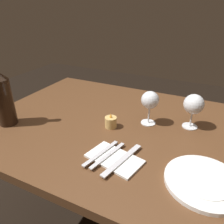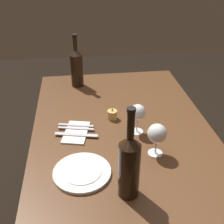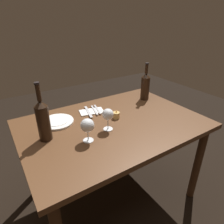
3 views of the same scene
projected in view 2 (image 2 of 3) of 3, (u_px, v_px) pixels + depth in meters
name	position (u px, v px, depth m)	size (l,w,h in m)	color
ground_plane	(119.00, 219.00, 1.89)	(6.00, 6.00, 0.00)	black
dining_table	(121.00, 138.00, 1.55)	(1.30, 0.90, 0.74)	#56351E
wine_glass_left	(157.00, 134.00, 1.24)	(0.09, 0.09, 0.15)	white
wine_glass_right	(138.00, 113.00, 1.38)	(0.08, 0.08, 0.15)	white
wine_bottle	(77.00, 67.00, 1.83)	(0.08, 0.08, 0.34)	black
wine_bottle_second	(129.00, 165.00, 1.03)	(0.08, 0.08, 0.37)	black
votive_candle	(112.00, 115.00, 1.53)	(0.05, 0.05, 0.07)	#DBB266
dinner_plate	(82.00, 172.00, 1.18)	(0.24, 0.24, 0.02)	white
folded_napkin	(76.00, 132.00, 1.43)	(0.21, 0.15, 0.01)	white
fork_inner	(76.00, 128.00, 1.45)	(0.05, 0.18, 0.00)	silver
fork_outer	(76.00, 126.00, 1.47)	(0.05, 0.18, 0.00)	silver
table_knife	(76.00, 135.00, 1.40)	(0.07, 0.21, 0.00)	silver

